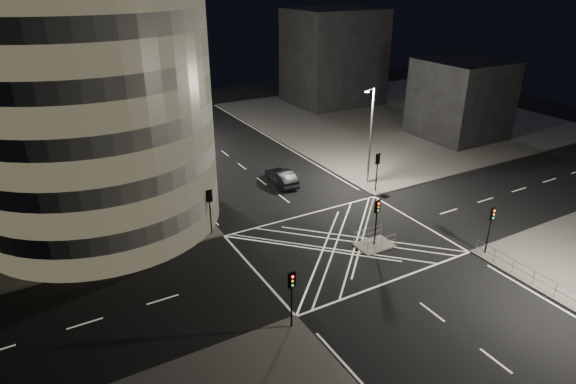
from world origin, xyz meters
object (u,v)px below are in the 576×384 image
central_island (374,245)px  sedan (282,177)px  street_lamp_left_near (179,156)px  traffic_signal_nl (292,290)px  traffic_signal_fr (377,165)px  traffic_signal_nr (491,222)px  traffic_signal_fl (210,204)px  street_lamp_right_far (370,133)px  traffic_signal_island (377,214)px  street_lamp_left_far (132,110)px

central_island → sedan: (-0.50, 14.72, 0.74)m
central_island → street_lamp_left_near: street_lamp_left_near is taller
central_island → street_lamp_left_near: 18.52m
central_island → traffic_signal_nl: (-10.80, -5.30, 2.84)m
traffic_signal_nl → sedan: (10.30, 20.02, -2.09)m
traffic_signal_fr → street_lamp_left_near: size_ratio=0.40×
sedan → traffic_signal_nr: bearing=112.7°
central_island → traffic_signal_fl: (-10.80, 8.30, 2.84)m
traffic_signal_fl → street_lamp_right_far: 18.55m
traffic_signal_fr → street_lamp_left_near: 19.14m
street_lamp_left_near → sedan: (10.94, 1.22, -4.72)m
central_island → street_lamp_right_far: size_ratio=0.30×
traffic_signal_fr → traffic_signal_island: (-6.80, -8.30, 0.00)m
traffic_signal_nr → traffic_signal_island: same height
central_island → street_lamp_left_far: 33.95m
traffic_signal_nr → traffic_signal_island: size_ratio=1.00×
traffic_signal_fr → street_lamp_right_far: 3.48m
traffic_signal_nl → traffic_signal_island: bearing=26.1°
street_lamp_left_near → street_lamp_right_far: 19.11m
central_island → traffic_signal_nl: bearing=-153.9°
street_lamp_left_far → street_lamp_right_far: (18.87, -21.00, 0.00)m
street_lamp_left_near → traffic_signal_nr: bearing=-45.9°
traffic_signal_nr → traffic_signal_island: (-6.80, 5.30, 0.00)m
central_island → street_lamp_right_far: (7.44, 10.50, 5.47)m
traffic_signal_fr → traffic_signal_nl: bearing=-142.3°
traffic_signal_fl → traffic_signal_nr: size_ratio=1.00×
sedan → central_island: bearing=94.6°
traffic_signal_fl → traffic_signal_fr: (17.60, 0.00, 0.00)m
traffic_signal_nl → traffic_signal_island: 12.03m
traffic_signal_fr → street_lamp_left_near: street_lamp_left_near is taller
central_island → street_lamp_left_far: size_ratio=0.30×
central_island → sedan: bearing=91.9°
traffic_signal_fr → street_lamp_right_far: bearing=73.9°
traffic_signal_fr → sedan: size_ratio=0.80×
traffic_signal_nl → street_lamp_right_far: size_ratio=0.40×
traffic_signal_nl → street_lamp_left_near: street_lamp_left_near is taller
central_island → street_lamp_left_far: bearing=110.0°
traffic_signal_nr → sedan: (-7.30, 20.02, -2.09)m
traffic_signal_fr → traffic_signal_island: bearing=-129.3°
traffic_signal_nr → street_lamp_right_far: bearing=87.7°
traffic_signal_nl → sedan: bearing=62.8°
traffic_signal_fl → traffic_signal_fr: size_ratio=1.00×
traffic_signal_nl → traffic_signal_island: same height
traffic_signal_fl → sedan: size_ratio=0.80×
street_lamp_right_far → street_lamp_left_near: bearing=171.0°
traffic_signal_nl → traffic_signal_fr: size_ratio=1.00×
traffic_signal_island → street_lamp_left_near: size_ratio=0.40×
traffic_signal_fl → street_lamp_right_far: (18.24, 2.20, 2.63)m
traffic_signal_fl → street_lamp_left_near: bearing=97.0°
traffic_signal_nr → street_lamp_right_far: size_ratio=0.40×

